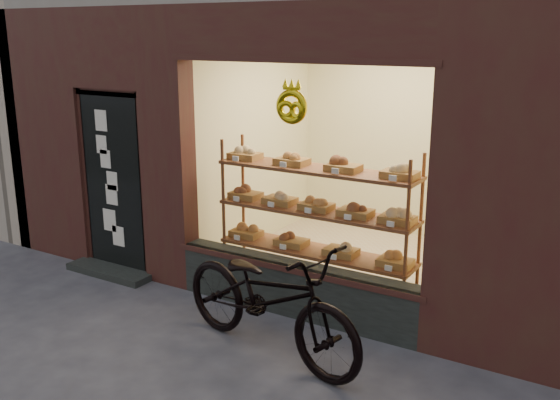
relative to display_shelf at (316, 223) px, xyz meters
The scene contains 3 objects.
ground 2.73m from the display_shelf, 100.01° to the right, with size 90.00×90.00×0.00m, color #393A42.
display_shelf is the anchor object (origin of this frame).
bicycle 1.33m from the display_shelf, 80.79° to the right, with size 0.73×2.09×1.10m, color black.
Camera 1 is at (3.40, -3.05, 2.83)m, focal length 40.00 mm.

